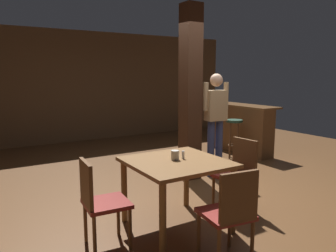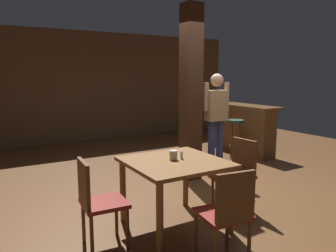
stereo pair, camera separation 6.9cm
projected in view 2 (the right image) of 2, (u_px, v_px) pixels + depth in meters
name	position (u px, v px, depth m)	size (l,w,h in m)	color
ground_plane	(197.00, 187.00, 5.00)	(10.80, 10.80, 0.00)	brown
wall_back	(98.00, 86.00, 8.61)	(8.00, 0.10, 2.80)	brown
pillar	(191.00, 94.00, 5.26)	(0.28, 0.28, 2.80)	#382114
dining_table	(175.00, 171.00, 3.61)	(1.02, 1.02, 0.77)	brown
chair_west	(96.00, 199.00, 3.18)	(0.45, 0.45, 0.89)	maroon
chair_east	(237.00, 171.00, 4.11)	(0.45, 0.45, 0.89)	maroon
chair_south	(227.00, 212.00, 2.89)	(0.47, 0.47, 0.89)	maroon
napkin_cup	(173.00, 155.00, 3.62)	(0.09, 0.09, 0.10)	beige
salt_shaker	(182.00, 155.00, 3.66)	(0.03, 0.03, 0.09)	silver
standing_person	(216.00, 117.00, 5.42)	(0.47, 0.24, 1.72)	tan
bar_counter	(241.00, 128.00, 7.23)	(0.56, 1.68, 1.05)	brown
bar_stool_near	(236.00, 130.00, 6.65)	(0.33, 0.33, 0.80)	#1E3828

